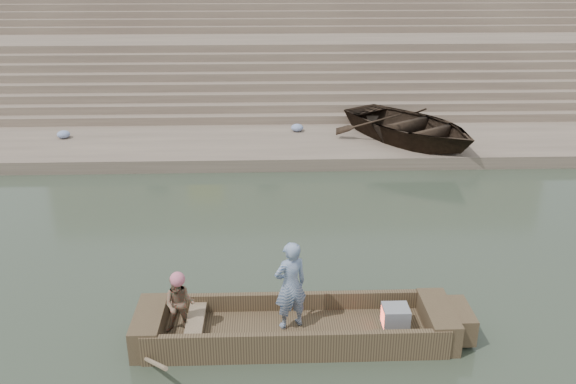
{
  "coord_description": "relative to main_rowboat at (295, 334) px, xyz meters",
  "views": [
    {
      "loc": [
        -1.95,
        -11.3,
        6.45
      ],
      "look_at": [
        -1.52,
        0.95,
        1.4
      ],
      "focal_mm": 36.87,
      "sensor_mm": 36.0,
      "label": 1
    }
  ],
  "objects": [
    {
      "name": "mid_landing",
      "position": [
        1.52,
        18.05,
        1.29
      ],
      "size": [
        32.0,
        3.0,
        2.8
      ],
      "primitive_type": "cube",
      "color": "gray",
      "rests_on": "ground"
    },
    {
      "name": "rowing_man",
      "position": [
        -2.0,
        -0.0,
        0.66
      ],
      "size": [
        0.56,
        0.44,
        1.11
      ],
      "primitive_type": "imported",
      "rotation": [
        0.0,
        0.0,
        -0.04
      ],
      "color": "#277651",
      "rests_on": "main_rowboat"
    },
    {
      "name": "cloth_bundles",
      "position": [
        -3.44,
        11.37,
        0.42
      ],
      "size": [
        8.54,
        0.99,
        0.26
      ],
      "color": "#3F5999",
      "rests_on": "lower_landing"
    },
    {
      "name": "beached_rowboat",
      "position": [
        4.36,
        10.34,
        0.83
      ],
      "size": [
        5.98,
        6.37,
        1.07
      ],
      "primitive_type": "imported",
      "rotation": [
        0.0,
        0.0,
        0.6
      ],
      "color": "#2D2116",
      "rests_on": "lower_landing"
    },
    {
      "name": "upper_landing",
      "position": [
        1.52,
        25.05,
        2.49
      ],
      "size": [
        32.0,
        3.0,
        5.2
      ],
      "primitive_type": "cube",
      "color": "gray",
      "rests_on": "ground"
    },
    {
      "name": "ghat_steps",
      "position": [
        1.52,
        19.74,
        1.69
      ],
      "size": [
        32.0,
        11.0,
        5.2
      ],
      "color": "gray",
      "rests_on": "ground"
    },
    {
      "name": "lower_landing",
      "position": [
        1.52,
        10.55,
        0.09
      ],
      "size": [
        32.0,
        4.0,
        0.4
      ],
      "primitive_type": "cube",
      "color": "gray",
      "rests_on": "ground"
    },
    {
      "name": "main_rowboat",
      "position": [
        0.0,
        0.0,
        0.0
      ],
      "size": [
        5.0,
        1.3,
        0.22
      ],
      "primitive_type": "cube",
      "color": "brown",
      "rests_on": "ground"
    },
    {
      "name": "ground",
      "position": [
        1.52,
        2.55,
        -0.11
      ],
      "size": [
        120.0,
        120.0,
        0.0
      ],
      "primitive_type": "plane",
      "color": "#2B3729",
      "rests_on": "ground"
    },
    {
      "name": "standing_man",
      "position": [
        -0.08,
        0.09,
        0.94
      ],
      "size": [
        0.72,
        0.61,
        1.66
      ],
      "primitive_type": "imported",
      "rotation": [
        0.0,
        0.0,
        3.56
      ],
      "color": "navy",
      "rests_on": "main_rowboat"
    },
    {
      "name": "rowboat_trim",
      "position": [
        0.21,
        -0.01,
        0.2
      ],
      "size": [
        6.04,
        2.63,
        1.78
      ],
      "color": "brown",
      "rests_on": "ground"
    },
    {
      "name": "television",
      "position": [
        1.77,
        0.0,
        0.31
      ],
      "size": [
        0.46,
        0.42,
        0.4
      ],
      "color": "gray",
      "rests_on": "main_rowboat"
    }
  ]
}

